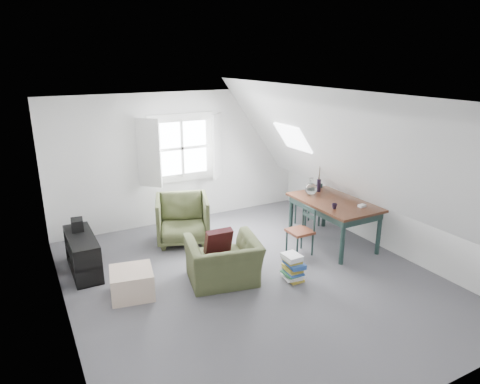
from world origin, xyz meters
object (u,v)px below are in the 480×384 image
dining_table (334,207)px  dining_chair_near (302,230)px  ottoman (132,283)px  magazine_stack (293,267)px  armchair_far (183,241)px  dining_chair_far (309,203)px  media_shelf (83,256)px  armchair_near (223,281)px

dining_table → dining_chair_near: dining_chair_near is taller
ottoman → magazine_stack: 2.27m
ottoman → magazine_stack: (2.16, -0.69, 0.01)m
armchair_far → dining_table: bearing=-11.5°
dining_chair_near → dining_chair_far: bearing=138.4°
ottoman → dining_table: size_ratio=0.36×
magazine_stack → media_shelf: bearing=147.4°
armchair_far → dining_chair_near: bearing=-23.4°
armchair_far → magazine_stack: 2.25m
dining_chair_far → magazine_stack: (-1.48, -1.60, -0.25)m
armchair_far → dining_chair_near: size_ratio=1.15×
dining_table → armchair_near: bearing=-175.4°
ottoman → magazine_stack: size_ratio=1.40×
armchair_near → dining_chair_far: size_ratio=1.17×
dining_chair_far → media_shelf: dining_chair_far is taller
dining_table → dining_chair_far: size_ratio=1.82×
armchair_far → media_shelf: bearing=-149.3°
armchair_far → dining_table: dining_table is taller
dining_chair_far → magazine_stack: 2.19m
media_shelf → ottoman: bearing=-67.1°
ottoman → dining_chair_near: (2.79, -0.02, 0.23)m
armchair_near → armchair_far: 1.62m
dining_chair_far → magazine_stack: dining_chair_far is taller
armchair_near → media_shelf: bearing=-24.5°
ottoman → dining_chair_near: 2.80m
dining_chair_near → magazine_stack: 0.94m
ottoman → dining_chair_far: dining_chair_far is taller
armchair_near → dining_chair_far: bearing=-142.1°
dining_chair_near → media_shelf: 3.41m
media_shelf → magazine_stack: bearing=-34.8°
ottoman → dining_chair_far: (3.64, 0.92, 0.26)m
dining_table → dining_chair_far: dining_chair_far is taller
armchair_near → media_shelf: (-1.72, 1.25, 0.26)m
dining_chair_far → magazine_stack: bearing=42.4°
ottoman → dining_chair_far: 3.76m
dining_table → media_shelf: dining_table is taller
dining_chair_far → media_shelf: bearing=-6.1°
armchair_near → dining_chair_far: 2.70m
dining_table → media_shelf: 4.10m
media_shelf → dining_chair_far: bearing=-3.2°
armchair_far → dining_chair_near: (1.53, -1.38, 0.41)m
armchair_far → dining_table: 2.68m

